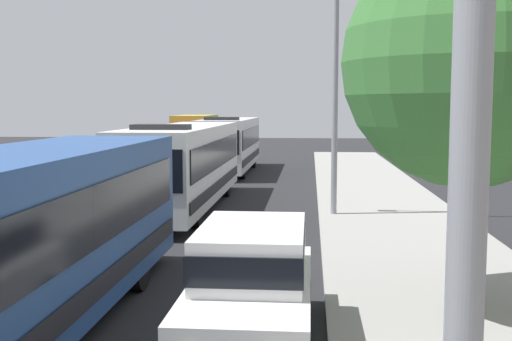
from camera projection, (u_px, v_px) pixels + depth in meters
The scene contains 7 objects.
bus_lead at pixel (9, 242), 9.73m from camera, with size 2.58×11.85×3.21m.
bus_second_in_line at pixel (184, 163), 23.21m from camera, with size 2.58×11.93×3.21m.
bus_middle at pixel (230, 143), 36.11m from camera, with size 2.58×10.56×3.21m.
white_suv at pixel (252, 281), 9.94m from camera, with size 1.86×4.73×1.90m.
box_truck_oncoming at pixel (193, 137), 42.85m from camera, with size 2.35×7.58×3.15m.
streetlamp_mid at pixel (335, 65), 20.92m from camera, with size 5.57×0.28×8.14m.
roadside_tree at pixel (468, 63), 11.12m from camera, with size 4.42×4.42×6.59m.
Camera 1 is at (3.30, 4.58, 3.76)m, focal length 44.50 mm.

